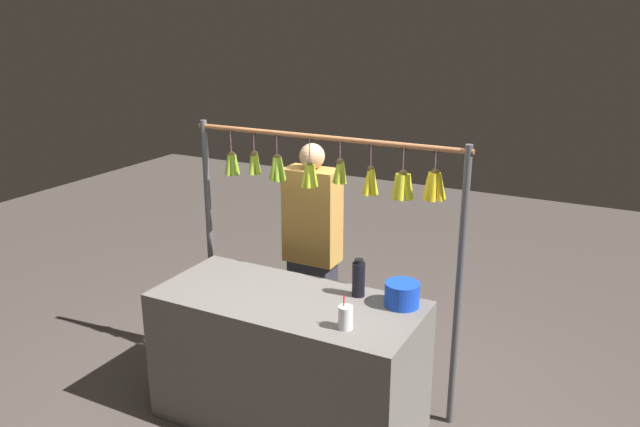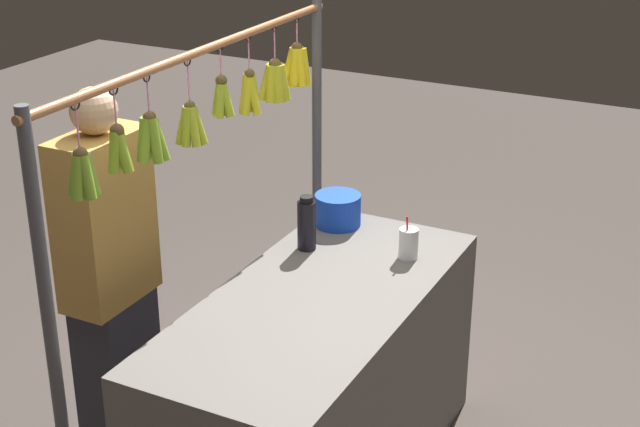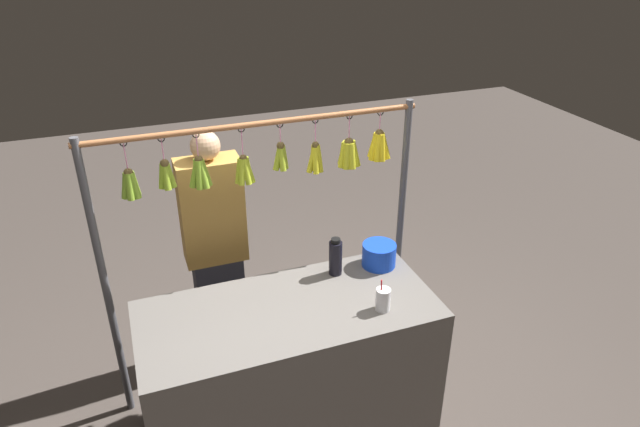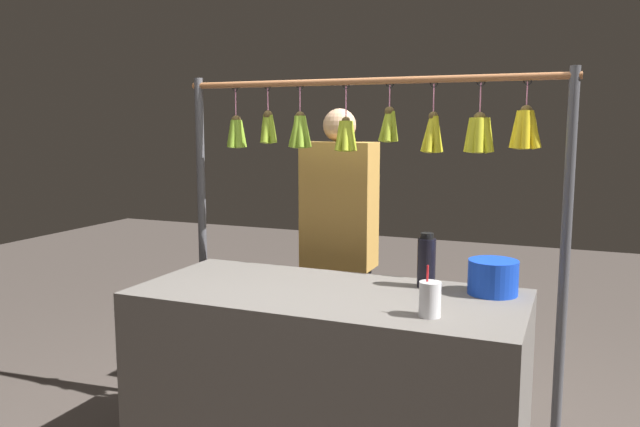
# 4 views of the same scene
# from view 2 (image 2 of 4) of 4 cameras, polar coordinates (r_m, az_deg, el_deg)

# --- Properties ---
(market_counter) EXTENTS (1.63, 0.74, 0.86)m
(market_counter) POSITION_cam_2_polar(r_m,az_deg,el_deg) (3.87, -0.26, -10.58)
(market_counter) COLOR #66605B
(market_counter) RESTS_ON ground
(display_rack) EXTENTS (1.89, 0.14, 1.79)m
(display_rack) POSITION_cam_2_polar(r_m,az_deg,el_deg) (3.72, -6.28, 3.21)
(display_rack) COLOR #4C4C51
(display_rack) RESTS_ON ground
(water_bottle) EXTENTS (0.08, 0.08, 0.24)m
(water_bottle) POSITION_cam_2_polar(r_m,az_deg,el_deg) (3.98, -0.80, -0.63)
(water_bottle) COLOR black
(water_bottle) RESTS_ON market_counter
(blue_bucket) EXTENTS (0.20, 0.20, 0.14)m
(blue_bucket) POSITION_cam_2_polar(r_m,az_deg,el_deg) (4.23, 1.07, 0.21)
(blue_bucket) COLOR blue
(blue_bucket) RESTS_ON market_counter
(drink_cup) EXTENTS (0.08, 0.08, 0.19)m
(drink_cup) POSITION_cam_2_polar(r_m,az_deg,el_deg) (3.94, 5.28, -1.79)
(drink_cup) COLOR silver
(drink_cup) RESTS_ON market_counter
(vendor_person) EXTENTS (0.39, 0.21, 1.64)m
(vendor_person) POSITION_cam_2_polar(r_m,az_deg,el_deg) (3.88, -12.31, -4.52)
(vendor_person) COLOR #2D2D38
(vendor_person) RESTS_ON ground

